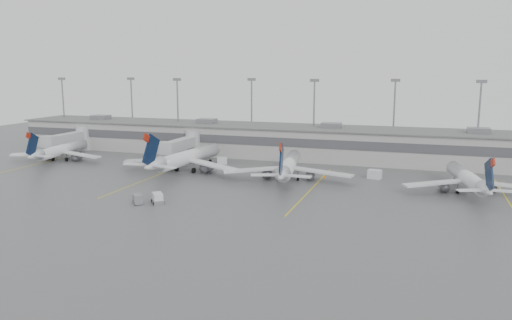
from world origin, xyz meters
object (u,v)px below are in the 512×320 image
(jet_far_left, at_px, (60,150))
(jet_mid_left, at_px, (186,157))
(jet_mid_right, at_px, (288,165))
(jet_far_right, at_px, (468,179))
(baggage_tug, at_px, (158,199))

(jet_far_left, relative_size, jet_mid_left, 0.84)
(jet_mid_right, bearing_deg, jet_far_right, -9.46)
(jet_far_left, distance_m, jet_mid_left, 36.79)
(jet_far_left, relative_size, jet_far_right, 1.00)
(jet_mid_left, xyz_separation_m, jet_mid_right, (24.21, -0.84, -0.22))
(jet_far_right, bearing_deg, jet_mid_left, 167.74)
(baggage_tug, bearing_deg, jet_mid_left, 66.27)
(jet_far_right, bearing_deg, jet_mid_right, 168.25)
(jet_far_left, relative_size, jet_mid_right, 0.90)
(baggage_tug, bearing_deg, jet_far_left, 107.15)
(jet_far_left, bearing_deg, jet_mid_right, -11.27)
(jet_far_left, distance_m, baggage_tug, 52.92)
(jet_mid_right, bearing_deg, jet_mid_left, 169.30)
(jet_far_left, xyz_separation_m, jet_mid_right, (60.92, -3.23, 0.30))
(jet_far_left, distance_m, jet_far_right, 96.00)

